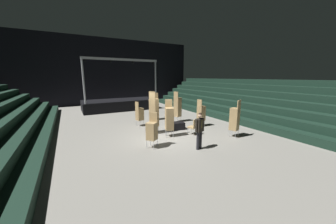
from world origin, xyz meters
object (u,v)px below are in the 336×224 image
at_px(chair_stack_mid_centre, 156,106).
at_px(chair_stack_rear_centre, 152,130).
at_px(man_with_tie, 200,129).
at_px(chair_stack_front_right, 178,107).
at_px(chair_stack_rear_right, 169,118).
at_px(chair_stack_front_left, 140,114).
at_px(stage_riser, 120,104).
at_px(chair_stack_mid_left, 154,112).
at_px(chair_stack_mid_right, 235,119).
at_px(equipment_road_case, 177,126).
at_px(chair_stack_rear_left, 201,113).
at_px(loose_chair_near_man, 193,126).

height_order(chair_stack_mid_centre, chair_stack_rear_centre, chair_stack_mid_centre).
distance_m(man_with_tie, chair_stack_mid_centre, 6.52).
relative_size(chair_stack_front_right, chair_stack_rear_right, 1.08).
bearing_deg(chair_stack_rear_centre, chair_stack_rear_right, -93.21).
bearing_deg(chair_stack_front_right, chair_stack_mid_centre, -156.33).
bearing_deg(chair_stack_front_left, man_with_tie, -0.80).
relative_size(stage_riser, man_with_tie, 4.19).
height_order(stage_riser, chair_stack_mid_left, stage_riser).
distance_m(chair_stack_mid_right, chair_stack_mid_centre, 6.37).
bearing_deg(man_with_tie, chair_stack_mid_centre, -111.57).
distance_m(stage_riser, chair_stack_mid_centre, 6.20).
relative_size(chair_stack_front_left, equipment_road_case, 1.90).
bearing_deg(chair_stack_mid_right, chair_stack_front_left, 109.59).
xyz_separation_m(man_with_tie, chair_stack_mid_right, (2.87, 0.47, 0.06)).
bearing_deg(chair_stack_rear_left, chair_stack_mid_centre, -157.25).
distance_m(stage_riser, chair_stack_rear_right, 10.22).
relative_size(chair_stack_mid_left, equipment_road_case, 2.84).
xyz_separation_m(equipment_road_case, loose_chair_near_man, (0.26, -1.39, 0.30)).
relative_size(chair_stack_front_right, chair_stack_rear_centre, 1.35).
bearing_deg(chair_stack_front_right, chair_stack_front_left, -111.26).
bearing_deg(chair_stack_front_right, chair_stack_rear_right, -55.75).
xyz_separation_m(stage_riser, loose_chair_near_man, (1.59, -10.61, -0.04)).
relative_size(chair_stack_mid_centre, equipment_road_case, 2.37).
height_order(chair_stack_mid_centre, chair_stack_rear_right, same).
height_order(stage_riser, chair_stack_mid_right, stage_riser).
distance_m(chair_stack_mid_right, equipment_road_case, 3.60).
bearing_deg(equipment_road_case, chair_stack_mid_right, -53.96).
xyz_separation_m(man_with_tie, chair_stack_mid_centre, (0.76, 6.48, 0.06)).
bearing_deg(chair_stack_mid_centre, loose_chair_near_man, 119.78).
distance_m(chair_stack_front_left, equipment_road_case, 2.80).
bearing_deg(chair_stack_rear_left, chair_stack_rear_centre, -74.81).
distance_m(chair_stack_front_left, chair_stack_mid_right, 6.22).
bearing_deg(man_with_tie, chair_stack_mid_left, -91.10).
bearing_deg(chair_stack_mid_right, chair_stack_mid_left, 123.17).
xyz_separation_m(chair_stack_mid_left, chair_stack_mid_right, (3.69, -2.85, -0.21)).
bearing_deg(loose_chair_near_man, chair_stack_rear_left, 17.20).
xyz_separation_m(chair_stack_mid_centre, chair_stack_rear_centre, (-2.63, -5.20, -0.21)).
distance_m(chair_stack_front_right, chair_stack_rear_right, 3.57).
relative_size(chair_stack_mid_right, chair_stack_mid_centre, 1.00).
xyz_separation_m(chair_stack_rear_right, loose_chair_near_man, (1.40, -0.41, -0.53)).
xyz_separation_m(man_with_tie, equipment_road_case, (0.81, 3.30, -0.77)).
relative_size(man_with_tie, chair_stack_mid_left, 0.69).
bearing_deg(chair_stack_rear_right, chair_stack_mid_left, -46.61).
relative_size(chair_stack_front_left, chair_stack_rear_right, 0.80).
xyz_separation_m(chair_stack_rear_centre, equipment_road_case, (2.68, 2.02, -0.63)).
xyz_separation_m(chair_stack_front_right, chair_stack_rear_centre, (-3.80, -3.80, -0.29)).
relative_size(chair_stack_mid_right, chair_stack_rear_left, 1.14).
xyz_separation_m(stage_riser, chair_stack_front_left, (-0.50, -7.19, 0.29)).
relative_size(chair_stack_front_right, chair_stack_mid_left, 0.90).
bearing_deg(stage_riser, chair_stack_mid_right, -74.29).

